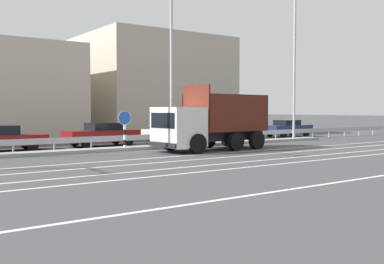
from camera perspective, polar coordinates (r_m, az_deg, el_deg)
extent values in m
plane|color=#424244|center=(24.38, -2.94, -2.51)|extent=(320.00, 320.00, 0.00)
cube|color=silver|center=(24.09, 5.27, -2.58)|extent=(52.82, 0.16, 0.01)
cube|color=silver|center=(22.82, 8.08, -2.89)|extent=(52.82, 0.16, 0.01)
cube|color=silver|center=(21.45, 11.69, -3.29)|extent=(52.82, 0.16, 0.01)
cube|color=silver|center=(20.52, 14.62, -3.59)|extent=(52.82, 0.16, 0.01)
cube|color=gray|center=(26.28, -5.56, -1.94)|extent=(29.05, 1.10, 0.18)
cube|color=#9EA0A5|center=(27.06, -6.56, -0.69)|extent=(52.82, 0.04, 0.32)
cylinder|color=#ADADB2|center=(24.41, -21.76, -1.97)|extent=(0.09, 0.09, 0.62)
cylinder|color=#ADADB2|center=(24.98, -17.10, -1.79)|extent=(0.09, 0.09, 0.62)
cylinder|color=#ADADB2|center=(25.71, -12.68, -1.61)|extent=(0.09, 0.09, 0.62)
cylinder|color=#ADADB2|center=(26.59, -8.52, -1.43)|extent=(0.09, 0.09, 0.62)
cylinder|color=#ADADB2|center=(27.59, -4.65, -1.26)|extent=(0.09, 0.09, 0.62)
cylinder|color=#ADADB2|center=(28.72, -1.07, -1.09)|extent=(0.09, 0.09, 0.62)
cylinder|color=#ADADB2|center=(29.94, 2.23, -0.93)|extent=(0.09, 0.09, 0.62)
cylinder|color=#ADADB2|center=(31.26, 5.26, -0.78)|extent=(0.09, 0.09, 0.62)
cylinder|color=#ADADB2|center=(32.66, 8.04, -0.65)|extent=(0.09, 0.09, 0.62)
cylinder|color=#ADADB2|center=(34.13, 10.58, -0.52)|extent=(0.09, 0.09, 0.62)
cylinder|color=#ADADB2|center=(35.66, 12.91, -0.40)|extent=(0.09, 0.09, 0.62)
cylinder|color=#ADADB2|center=(37.25, 15.05, -0.30)|extent=(0.09, 0.09, 0.62)
cylinder|color=#ADADB2|center=(38.88, 17.00, -0.20)|extent=(0.09, 0.09, 0.62)
cylinder|color=#ADADB2|center=(40.56, 18.80, -0.11)|extent=(0.09, 0.09, 0.62)
cylinder|color=#ADADB2|center=(42.27, 20.46, -0.02)|extent=(0.09, 0.09, 0.62)
cylinder|color=#ADADB2|center=(44.01, 21.98, 0.06)|extent=(0.09, 0.09, 0.62)
cube|color=silver|center=(23.86, -1.71, 0.65)|extent=(2.20, 2.53, 2.10)
cube|color=black|center=(23.24, -3.77, 1.48)|extent=(0.15, 2.08, 0.79)
cube|color=black|center=(23.28, -3.83, -1.61)|extent=(0.24, 2.37, 0.24)
cube|color=black|center=(26.11, 4.33, -0.44)|extent=(4.89, 1.61, 0.53)
cube|color=#511E14|center=(26.09, 4.33, 0.27)|extent=(4.75, 2.59, 0.12)
cube|color=#511E14|center=(25.27, 6.06, 2.55)|extent=(4.62, 0.37, 1.97)
cube|color=#511E14|center=(26.89, 2.72, 2.58)|extent=(4.62, 0.37, 1.97)
cube|color=#511E14|center=(24.58, 0.48, 3.13)|extent=(0.23, 2.32, 2.46)
cube|color=#511E14|center=(27.66, 7.76, 2.56)|extent=(0.23, 2.32, 1.97)
cylinder|color=black|center=(23.17, 0.67, -1.50)|extent=(1.06, 0.38, 1.04)
cylinder|color=black|center=(25.05, -2.78, -1.18)|extent=(1.06, 0.38, 1.04)
cylinder|color=black|center=(25.02, 5.58, -1.19)|extent=(1.06, 0.38, 1.04)
cylinder|color=black|center=(26.76, 2.03, -0.92)|extent=(1.06, 0.38, 1.04)
cylinder|color=black|center=(26.22, 8.21, -1.03)|extent=(1.06, 0.38, 1.04)
cylinder|color=black|center=(27.89, 4.65, -0.78)|extent=(1.06, 0.38, 1.04)
cylinder|color=white|center=(25.56, -8.53, -1.97)|extent=(0.16, 0.16, 0.29)
cylinder|color=black|center=(25.53, -8.53, -1.32)|extent=(0.16, 0.16, 0.29)
cylinder|color=white|center=(25.51, -8.53, -0.67)|extent=(0.16, 0.16, 0.29)
cylinder|color=black|center=(25.50, -8.54, -0.02)|extent=(0.16, 0.16, 0.29)
cylinder|color=white|center=(25.49, -8.54, 0.63)|extent=(0.16, 0.16, 0.29)
cylinder|color=#1E4CB2|center=(25.47, -8.55, 1.79)|extent=(0.74, 0.03, 0.74)
cylinder|color=white|center=(25.47, -8.55, 1.79)|extent=(0.80, 0.02, 0.80)
cylinder|color=#ADADB2|center=(27.31, -2.63, 9.47)|extent=(0.18, 0.18, 10.86)
cylinder|color=#ADADB2|center=(34.01, 12.87, 7.87)|extent=(0.18, 0.18, 10.61)
cube|color=maroon|center=(26.84, -23.05, -0.97)|extent=(4.79, 1.97, 0.59)
cylinder|color=black|center=(27.99, -20.40, -1.39)|extent=(0.61, 0.22, 0.60)
cylinder|color=black|center=(26.33, -19.57, -1.62)|extent=(0.61, 0.22, 0.60)
cube|color=maroon|center=(28.80, -11.40, -0.46)|extent=(4.72, 2.00, 0.70)
cube|color=black|center=(28.84, -11.16, 0.71)|extent=(2.02, 1.67, 0.46)
cylinder|color=black|center=(27.43, -13.28, -1.37)|extent=(0.61, 0.23, 0.60)
cylinder|color=black|center=(28.99, -14.69, -1.16)|extent=(0.61, 0.23, 0.60)
cylinder|color=black|center=(28.75, -8.06, -1.13)|extent=(0.61, 0.23, 0.60)
cylinder|color=black|center=(30.24, -9.68, -0.95)|extent=(0.61, 0.23, 0.60)
cube|color=silver|center=(31.33, -2.07, -0.18)|extent=(4.66, 2.28, 0.66)
cube|color=black|center=(31.39, -1.88, 0.95)|extent=(2.02, 1.85, 0.58)
cylinder|color=black|center=(29.77, -3.12, -0.98)|extent=(0.61, 0.24, 0.60)
cylinder|color=black|center=(31.27, -5.14, -0.80)|extent=(0.61, 0.24, 0.60)
cylinder|color=black|center=(31.52, 0.98, -0.76)|extent=(0.61, 0.24, 0.60)
cylinder|color=black|center=(32.94, -1.12, -0.61)|extent=(0.61, 0.24, 0.60)
cube|color=#A3A3A8|center=(34.77, 5.69, 0.18)|extent=(4.83, 1.83, 0.75)
cube|color=black|center=(34.65, 5.51, 1.24)|extent=(2.04, 1.56, 0.55)
cylinder|color=black|center=(36.37, 6.65, -0.31)|extent=(0.60, 0.21, 0.60)
cylinder|color=black|center=(35.15, 8.40, -0.42)|extent=(0.60, 0.21, 0.60)
cylinder|color=black|center=(34.50, 2.92, -0.46)|extent=(0.60, 0.21, 0.60)
cylinder|color=black|center=(33.21, 4.63, -0.59)|extent=(0.60, 0.21, 0.60)
cube|color=navy|center=(38.68, 12.10, 0.35)|extent=(4.38, 1.69, 0.70)
cube|color=black|center=(38.57, 11.97, 1.19)|extent=(1.84, 1.47, 0.44)
cylinder|color=black|center=(40.23, 12.58, -0.06)|extent=(0.60, 0.20, 0.60)
cylinder|color=black|center=(39.18, 14.28, -0.15)|extent=(0.60, 0.20, 0.60)
cylinder|color=black|center=(38.27, 9.85, -0.18)|extent=(0.60, 0.20, 0.60)
cylinder|color=black|center=(37.17, 11.56, -0.28)|extent=(0.60, 0.20, 0.60)
cube|color=#B7AD99|center=(44.06, -5.77, 5.73)|extent=(12.63, 12.79, 9.04)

